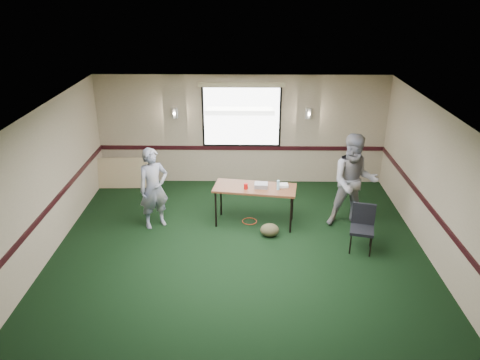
{
  "coord_description": "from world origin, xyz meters",
  "views": [
    {
      "loc": [
        0.12,
        -6.92,
        4.76
      ],
      "look_at": [
        0.0,
        1.3,
        1.2
      ],
      "focal_mm": 35.0,
      "sensor_mm": 36.0,
      "label": 1
    }
  ],
  "objects_px": {
    "projector": "(261,185)",
    "person_right": "(354,182)",
    "folding_table": "(255,190)",
    "person_left": "(154,188)",
    "conference_chair": "(363,224)"
  },
  "relations": [
    {
      "from": "projector",
      "to": "person_left",
      "type": "bearing_deg",
      "value": -173.62
    },
    {
      "from": "folding_table",
      "to": "person_right",
      "type": "relative_size",
      "value": 0.88
    },
    {
      "from": "folding_table",
      "to": "person_left",
      "type": "bearing_deg",
      "value": -168.25
    },
    {
      "from": "folding_table",
      "to": "person_left",
      "type": "height_order",
      "value": "person_left"
    },
    {
      "from": "projector",
      "to": "person_left",
      "type": "distance_m",
      "value": 2.18
    },
    {
      "from": "person_left",
      "to": "person_right",
      "type": "bearing_deg",
      "value": -30.99
    },
    {
      "from": "person_right",
      "to": "conference_chair",
      "type": "bearing_deg",
      "value": -85.44
    },
    {
      "from": "folding_table",
      "to": "person_left",
      "type": "relative_size",
      "value": 1.03
    },
    {
      "from": "conference_chair",
      "to": "person_left",
      "type": "distance_m",
      "value": 4.16
    },
    {
      "from": "folding_table",
      "to": "person_right",
      "type": "bearing_deg",
      "value": 6.96
    },
    {
      "from": "projector",
      "to": "person_right",
      "type": "xyz_separation_m",
      "value": [
        1.87,
        -0.04,
        0.11
      ]
    },
    {
      "from": "projector",
      "to": "person_left",
      "type": "xyz_separation_m",
      "value": [
        -2.18,
        -0.11,
        -0.03
      ]
    },
    {
      "from": "projector",
      "to": "person_left",
      "type": "height_order",
      "value": "person_left"
    },
    {
      "from": "folding_table",
      "to": "person_right",
      "type": "height_order",
      "value": "person_right"
    },
    {
      "from": "conference_chair",
      "to": "folding_table",
      "type": "bearing_deg",
      "value": 169.26
    }
  ]
}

